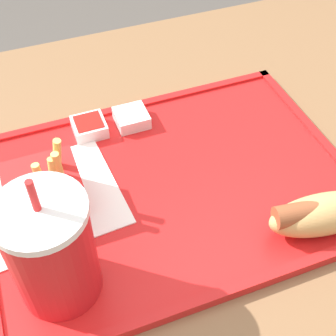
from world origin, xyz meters
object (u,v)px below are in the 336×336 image
(soda_cup, at_px, (52,251))
(sauce_cup_mayo, at_px, (129,118))
(hot_dog_far, at_px, (325,213))
(sauce_cup_ketchup, at_px, (89,127))
(fries_carton, at_px, (45,190))

(soda_cup, xyz_separation_m, sauce_cup_mayo, (-0.14, -0.22, -0.06))
(hot_dog_far, xyz_separation_m, sauce_cup_ketchup, (0.21, -0.25, -0.02))
(fries_carton, height_order, sauce_cup_ketchup, fries_carton)
(soda_cup, xyz_separation_m, sauce_cup_ketchup, (-0.09, -0.22, -0.06))
(hot_dog_far, height_order, fries_carton, fries_carton)
(hot_dog_far, bearing_deg, soda_cup, -6.28)
(soda_cup, xyz_separation_m, hot_dog_far, (-0.30, 0.03, -0.04))
(sauce_cup_ketchup, bearing_deg, soda_cup, 68.60)
(fries_carton, xyz_separation_m, sauce_cup_mayo, (-0.14, -0.11, -0.02))
(sauce_cup_mayo, xyz_separation_m, sauce_cup_ketchup, (0.06, -0.00, 0.00))
(sauce_cup_mayo, bearing_deg, sauce_cup_ketchup, -2.79)
(sauce_cup_mayo, bearing_deg, hot_dog_far, 121.26)
(hot_dog_far, distance_m, sauce_cup_mayo, 0.29)
(sauce_cup_ketchup, bearing_deg, fries_carton, 54.86)
(fries_carton, relative_size, sauce_cup_mayo, 2.23)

